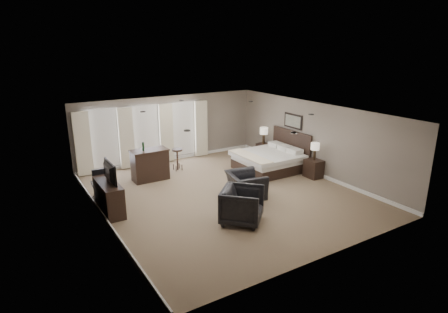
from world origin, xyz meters
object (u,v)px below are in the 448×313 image
armchair_near (246,181)px  bar_stool_left (145,170)px  tv (107,180)px  armchair_far (242,204)px  nightstand_near (314,169)px  desk_chair (100,183)px  nightstand_far (263,150)px  lamp_near (315,152)px  bar_counter (150,165)px  bed (268,152)px  bar_stool_right (177,160)px  lamp_far (264,136)px  dresser (109,197)px

armchair_near → bar_stool_left: armchair_near is taller
tv → armchair_far: 3.77m
nightstand_near → desk_chair: bearing=163.4°
nightstand_far → tv: bearing=-164.2°
tv → armchair_far: (2.80, -2.49, -0.42)m
lamp_near → bar_counter: 5.74m
bed → lamp_near: size_ratio=3.55×
nightstand_far → bar_stool_right: size_ratio=0.70×
bar_stool_left → armchair_near: bearing=-56.0°
nightstand_near → tv: bearing=172.3°
lamp_far → desk_chair: 6.95m
bar_stool_right → desk_chair: bearing=-159.1°
tv → armchair_far: armchair_far is taller
bed → desk_chair: 6.03m
bar_stool_left → bar_stool_right: bearing=12.2°
lamp_far → armchair_far: bearing=-132.7°
lamp_far → armchair_near: lamp_far is taller
tv → armchair_far: size_ratio=0.96×
lamp_far → tv: (-6.92, -1.96, 0.03)m
armchair_near → bar_counter: 3.54m
desk_chair → bar_counter: bearing=-154.1°
tv → bar_stool_right: bearing=-53.8°
lamp_far → bar_counter: bearing=-178.7°
bed → nightstand_near: bearing=-58.5°
tv → bar_stool_right: 3.96m
bar_counter → bar_stool_right: 1.34m
lamp_near → bar_stool_right: bearing=139.0°
bar_counter → bar_stool_right: bearing=20.5°
nightstand_far → bar_stool_left: bearing=179.3°
armchair_near → tv: bearing=85.4°
lamp_far → desk_chair: size_ratio=0.69×
nightstand_near → bar_stool_left: size_ratio=0.95×
nightstand_near → bar_counter: (-5.00, 2.79, 0.23)m
armchair_near → bar_stool_left: size_ratio=1.72×
armchair_near → armchair_far: armchair_far is taller
nightstand_near → armchair_far: 4.40m
nightstand_near → armchair_far: size_ratio=0.61×
bar_counter → bar_stool_left: bearing=125.5°
lamp_near → bar_counter: bearing=150.8°
dresser → bar_counter: bearing=43.9°
lamp_near → nightstand_near: bearing=0.0°
lamp_near → tv: 6.98m
dresser → nightstand_near: bearing=-7.7°
armchair_near → dresser: bearing=85.4°
armchair_near → nightstand_far: bearing=-33.7°
lamp_far → nightstand_far: bearing=0.0°
lamp_far → armchair_near: bearing=-134.7°
bed → lamp_near: 1.72m
lamp_near → lamp_far: bearing=90.0°
nightstand_far → desk_chair: 6.94m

